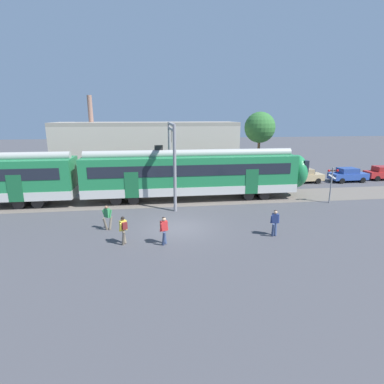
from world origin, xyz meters
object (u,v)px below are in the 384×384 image
(commuter_train, at_px, (88,176))
(parked_car_tan, at_px, (304,176))
(parked_car_red, at_px, (384,173))
(pedestrian_green, at_px, (107,216))
(pedestrian_yellow, at_px, (123,228))
(pedestrian_navy, at_px, (275,220))
(crossing_signal, at_px, (332,179))
(pedestrian_red, at_px, (164,228))
(parked_car_blue, at_px, (348,175))

(commuter_train, bearing_deg, parked_car_tan, 12.89)
(commuter_train, relative_size, parked_car_red, 9.31)
(pedestrian_green, relative_size, pedestrian_yellow, 1.00)
(pedestrian_navy, height_order, parked_car_tan, pedestrian_navy)
(pedestrian_navy, height_order, crossing_signal, crossing_signal)
(pedestrian_green, distance_m, pedestrian_red, 4.42)
(parked_car_tan, height_order, parked_car_red, same)
(pedestrian_yellow, relative_size, parked_car_blue, 0.41)
(pedestrian_green, bearing_deg, pedestrian_yellow, -63.33)
(parked_car_tan, bearing_deg, pedestrian_navy, -123.29)
(pedestrian_yellow, xyz_separation_m, parked_car_red, (27.76, 14.11, -0.21))
(parked_car_tan, bearing_deg, parked_car_red, 1.56)
(pedestrian_green, xyz_separation_m, crossing_signal, (17.56, 3.79, 1.05))
(pedestrian_green, bearing_deg, commuter_train, 109.53)
(pedestrian_navy, distance_m, parked_car_red, 23.50)
(pedestrian_yellow, height_order, parked_car_red, pedestrian_yellow)
(pedestrian_green, distance_m, parked_car_tan, 22.36)
(pedestrian_red, height_order, parked_car_red, pedestrian_red)
(pedestrian_navy, xyz_separation_m, parked_car_tan, (9.06, 13.80, -0.21))
(pedestrian_red, bearing_deg, pedestrian_navy, 3.12)
(pedestrian_navy, distance_m, crossing_signal, 9.69)
(commuter_train, height_order, pedestrian_navy, commuter_train)
(pedestrian_yellow, bearing_deg, parked_car_tan, 37.57)
(parked_car_red, xyz_separation_m, crossing_signal, (-11.41, -7.90, 1.23))
(commuter_train, height_order, pedestrian_yellow, commuter_train)
(commuter_train, bearing_deg, crossing_signal, -7.78)
(parked_car_tan, bearing_deg, commuter_train, -167.11)
(crossing_signal, bearing_deg, pedestrian_navy, -140.26)
(pedestrian_red, relative_size, parked_car_blue, 0.41)
(pedestrian_green, relative_size, pedestrian_red, 1.00)
(pedestrian_red, bearing_deg, pedestrian_green, 141.76)
(pedestrian_red, height_order, parked_car_tan, pedestrian_red)
(pedestrian_green, relative_size, parked_car_red, 0.41)
(pedestrian_yellow, distance_m, parked_car_red, 31.15)
(pedestrian_yellow, bearing_deg, crossing_signal, 20.80)
(parked_car_tan, bearing_deg, pedestrian_yellow, -142.43)
(pedestrian_yellow, relative_size, pedestrian_navy, 1.00)
(pedestrian_yellow, relative_size, crossing_signal, 0.56)
(pedestrian_yellow, height_order, pedestrian_navy, same)
(parked_car_tan, bearing_deg, pedestrian_red, -138.02)
(pedestrian_yellow, xyz_separation_m, parked_car_blue, (23.07, 13.65, -0.21))
(parked_car_red, relative_size, crossing_signal, 1.36)
(pedestrian_green, height_order, pedestrian_navy, same)
(commuter_train, relative_size, parked_car_tan, 9.37)
(pedestrian_green, xyz_separation_m, pedestrian_yellow, (1.21, -2.42, 0.03))
(pedestrian_yellow, distance_m, parked_car_tan, 22.71)
(commuter_train, xyz_separation_m, parked_car_red, (31.29, 5.19, -1.47))
(pedestrian_yellow, distance_m, pedestrian_red, 2.28)
(pedestrian_green, xyz_separation_m, pedestrian_red, (3.47, -2.73, 0.03))
(pedestrian_yellow, distance_m, crossing_signal, 17.52)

